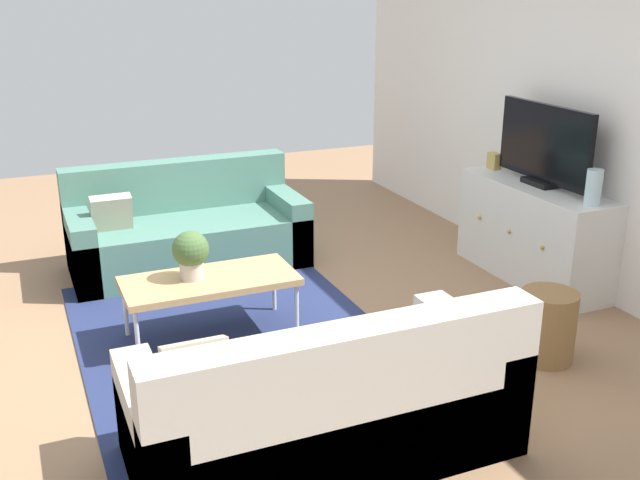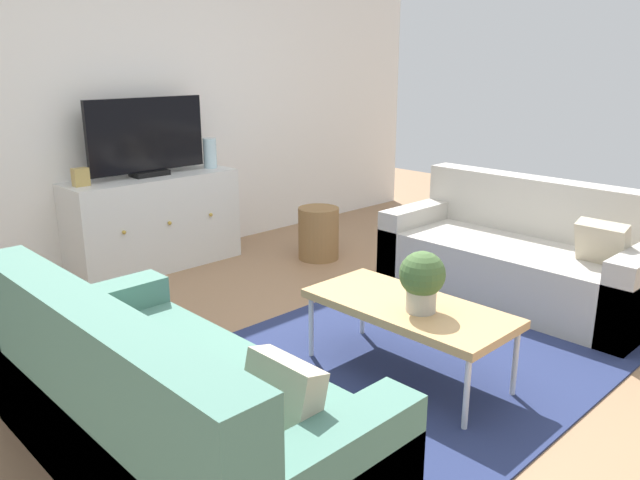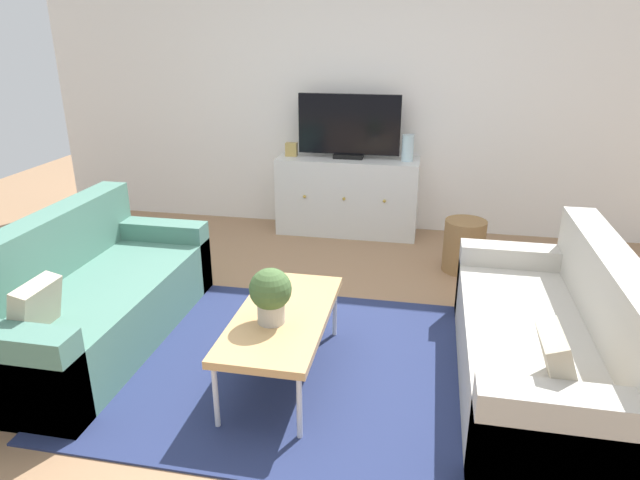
{
  "view_description": "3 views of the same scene",
  "coord_description": "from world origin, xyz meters",
  "px_view_note": "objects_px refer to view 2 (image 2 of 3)",
  "views": [
    {
      "loc": [
        4.18,
        -1.32,
        2.17
      ],
      "look_at": [
        0.0,
        0.47,
        0.59
      ],
      "focal_mm": 41.48,
      "sensor_mm": 36.0,
      "label": 1
    },
    {
      "loc": [
        -2.49,
        -2.09,
        1.63
      ],
      "look_at": [
        0.0,
        0.47,
        0.59
      ],
      "focal_mm": 35.01,
      "sensor_mm": 36.0,
      "label": 2
    },
    {
      "loc": [
        0.68,
        -2.96,
        1.91
      ],
      "look_at": [
        0.0,
        0.47,
        0.59
      ],
      "focal_mm": 31.44,
      "sensor_mm": 36.0,
      "label": 3
    }
  ],
  "objects_px": {
    "tv_console": "(155,222)",
    "flat_screen_tv": "(147,137)",
    "couch_left_side": "(160,418)",
    "glass_vase": "(210,153)",
    "coffee_table": "(408,309)",
    "mantel_clock": "(81,177)",
    "couch_right_side": "(523,259)",
    "wicker_basket": "(319,233)",
    "potted_plant": "(422,279)"
  },
  "relations": [
    {
      "from": "flat_screen_tv",
      "to": "glass_vase",
      "type": "relative_size",
      "value": 3.92
    },
    {
      "from": "potted_plant",
      "to": "mantel_clock",
      "type": "relative_size",
      "value": 2.39
    },
    {
      "from": "tv_console",
      "to": "flat_screen_tv",
      "type": "distance_m",
      "value": 0.67
    },
    {
      "from": "wicker_basket",
      "to": "tv_console",
      "type": "bearing_deg",
      "value": 145.64
    },
    {
      "from": "potted_plant",
      "to": "mantel_clock",
      "type": "height_order",
      "value": "mantel_clock"
    },
    {
      "from": "couch_left_side",
      "to": "mantel_clock",
      "type": "bearing_deg",
      "value": 71.47
    },
    {
      "from": "flat_screen_tv",
      "to": "glass_vase",
      "type": "bearing_deg",
      "value": -2.06
    },
    {
      "from": "coffee_table",
      "to": "tv_console",
      "type": "relative_size",
      "value": 0.81
    },
    {
      "from": "potted_plant",
      "to": "tv_console",
      "type": "xyz_separation_m",
      "value": [
        0.02,
        2.63,
        -0.21
      ]
    },
    {
      "from": "tv_console",
      "to": "potted_plant",
      "type": "bearing_deg",
      "value": -90.5
    },
    {
      "from": "wicker_basket",
      "to": "couch_left_side",
      "type": "bearing_deg",
      "value": -146.39
    },
    {
      "from": "tv_console",
      "to": "glass_vase",
      "type": "xyz_separation_m",
      "value": [
        0.56,
        0.0,
        0.5
      ]
    },
    {
      "from": "couch_right_side",
      "to": "mantel_clock",
      "type": "relative_size",
      "value": 14.01
    },
    {
      "from": "mantel_clock",
      "to": "couch_right_side",
      "type": "bearing_deg",
      "value": -48.85
    },
    {
      "from": "coffee_table",
      "to": "mantel_clock",
      "type": "height_order",
      "value": "mantel_clock"
    },
    {
      "from": "glass_vase",
      "to": "flat_screen_tv",
      "type": "bearing_deg",
      "value": 177.94
    },
    {
      "from": "coffee_table",
      "to": "wicker_basket",
      "type": "distance_m",
      "value": 2.09
    },
    {
      "from": "couch_left_side",
      "to": "flat_screen_tv",
      "type": "xyz_separation_m",
      "value": [
        1.35,
        2.39,
        0.77
      ]
    },
    {
      "from": "couch_left_side",
      "to": "tv_console",
      "type": "distance_m",
      "value": 2.74
    },
    {
      "from": "glass_vase",
      "to": "mantel_clock",
      "type": "xyz_separation_m",
      "value": [
        -1.11,
        0.0,
        -0.06
      ]
    },
    {
      "from": "couch_right_side",
      "to": "glass_vase",
      "type": "relative_size",
      "value": 7.41
    },
    {
      "from": "tv_console",
      "to": "couch_right_side",
      "type": "bearing_deg",
      "value": -57.41
    },
    {
      "from": "tv_console",
      "to": "glass_vase",
      "type": "bearing_deg",
      "value": 0.0
    },
    {
      "from": "couch_right_side",
      "to": "tv_console",
      "type": "height_order",
      "value": "couch_right_side"
    },
    {
      "from": "tv_console",
      "to": "couch_left_side",
      "type": "bearing_deg",
      "value": -119.68
    },
    {
      "from": "coffee_table",
      "to": "potted_plant",
      "type": "distance_m",
      "value": 0.23
    },
    {
      "from": "tv_console",
      "to": "mantel_clock",
      "type": "relative_size",
      "value": 10.42
    },
    {
      "from": "flat_screen_tv",
      "to": "wicker_basket",
      "type": "distance_m",
      "value": 1.57
    },
    {
      "from": "couch_right_side",
      "to": "coffee_table",
      "type": "bearing_deg",
      "value": -174.0
    },
    {
      "from": "couch_left_side",
      "to": "tv_console",
      "type": "xyz_separation_m",
      "value": [
        1.35,
        2.37,
        0.1
      ]
    },
    {
      "from": "potted_plant",
      "to": "coffee_table",
      "type": "bearing_deg",
      "value": 71.91
    },
    {
      "from": "mantel_clock",
      "to": "wicker_basket",
      "type": "relative_size",
      "value": 0.3
    },
    {
      "from": "coffee_table",
      "to": "wicker_basket",
      "type": "height_order",
      "value": "wicker_basket"
    },
    {
      "from": "wicker_basket",
      "to": "coffee_table",
      "type": "bearing_deg",
      "value": -121.25
    },
    {
      "from": "coffee_table",
      "to": "wicker_basket",
      "type": "xyz_separation_m",
      "value": [
        1.08,
        1.79,
        -0.16
      ]
    },
    {
      "from": "couch_right_side",
      "to": "flat_screen_tv",
      "type": "distance_m",
      "value": 2.94
    },
    {
      "from": "couch_right_side",
      "to": "mantel_clock",
      "type": "xyz_separation_m",
      "value": [
        -2.08,
        2.37,
        0.54
      ]
    },
    {
      "from": "couch_left_side",
      "to": "glass_vase",
      "type": "bearing_deg",
      "value": 51.18
    },
    {
      "from": "potted_plant",
      "to": "flat_screen_tv",
      "type": "xyz_separation_m",
      "value": [
        0.02,
        2.65,
        0.46
      ]
    },
    {
      "from": "glass_vase",
      "to": "wicker_basket",
      "type": "height_order",
      "value": "glass_vase"
    },
    {
      "from": "couch_right_side",
      "to": "wicker_basket",
      "type": "xyz_separation_m",
      "value": [
        -0.42,
        1.63,
        -0.05
      ]
    },
    {
      "from": "tv_console",
      "to": "flat_screen_tv",
      "type": "xyz_separation_m",
      "value": [
        0.0,
        0.02,
        0.67
      ]
    },
    {
      "from": "potted_plant",
      "to": "tv_console",
      "type": "relative_size",
      "value": 0.23
    },
    {
      "from": "couch_right_side",
      "to": "glass_vase",
      "type": "bearing_deg",
      "value": 112.03
    },
    {
      "from": "couch_left_side",
      "to": "wicker_basket",
      "type": "bearing_deg",
      "value": 33.61
    },
    {
      "from": "glass_vase",
      "to": "mantel_clock",
      "type": "height_order",
      "value": "glass_vase"
    },
    {
      "from": "potted_plant",
      "to": "couch_right_side",
      "type": "bearing_deg",
      "value": 9.57
    },
    {
      "from": "flat_screen_tv",
      "to": "glass_vase",
      "type": "xyz_separation_m",
      "value": [
        0.56,
        -0.02,
        -0.18
      ]
    },
    {
      "from": "couch_left_side",
      "to": "wicker_basket",
      "type": "xyz_separation_m",
      "value": [
        2.45,
        1.63,
        -0.05
      ]
    },
    {
      "from": "coffee_table",
      "to": "tv_console",
      "type": "height_order",
      "value": "tv_console"
    }
  ]
}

